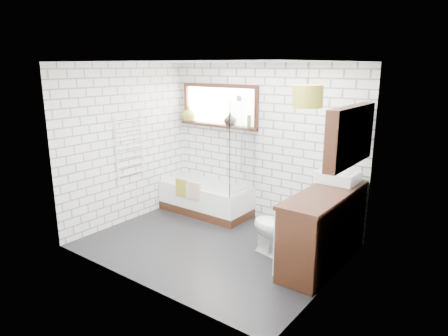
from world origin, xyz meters
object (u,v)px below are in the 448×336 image
Objects in this scene: basin at (338,177)px; pendant at (308,96)px; vanity at (324,228)px; toilet at (277,229)px; bathtub at (206,198)px.

pendant reaches higher than basin.
pendant is (-0.23, -0.55, 1.08)m from basin.
vanity reaches higher than toilet.
basin is 1.07m from toilet.
pendant reaches higher than vanity.
basin is 1.38× the size of pendant.
pendant reaches higher than bathtub.
toilet is (1.77, -0.68, 0.13)m from bathtub.
bathtub is 4.32× the size of pendant.
toilet is (-0.51, -0.68, -0.64)m from basin.
bathtub is at bearing -99.29° from toilet.
pendant is (-0.29, -0.05, 1.63)m from vanity.
bathtub is 2.40m from vanity.
basin reaches higher than toilet.
vanity is at bearing -11.90° from bathtub.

